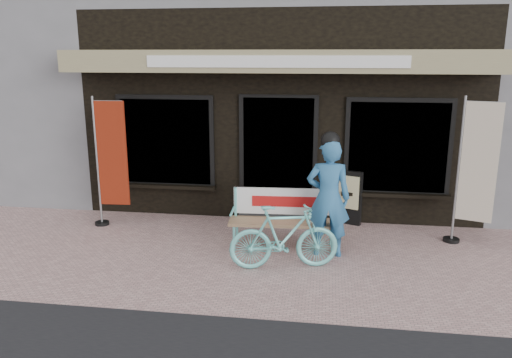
% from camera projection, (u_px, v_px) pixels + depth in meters
% --- Properties ---
extents(ground, '(70.00, 70.00, 0.00)m').
position_uv_depth(ground, '(263.00, 264.00, 6.99)').
color(ground, '#CA9F9A').
rests_on(ground, ground).
extents(storefront, '(7.00, 6.77, 6.00)m').
position_uv_depth(storefront, '(292.00, 48.00, 11.03)').
color(storefront, black).
rests_on(storefront, ground).
extents(bench, '(1.66, 0.51, 0.89)m').
position_uv_depth(bench, '(284.00, 214.00, 7.53)').
color(bench, '#69CEC9').
rests_on(bench, ground).
extents(person, '(0.63, 0.42, 1.82)m').
position_uv_depth(person, '(328.00, 196.00, 7.12)').
color(person, teal).
rests_on(person, ground).
extents(bicycle, '(1.55, 0.76, 0.90)m').
position_uv_depth(bicycle, '(284.00, 237.00, 6.76)').
color(bicycle, '#69CEC9').
rests_on(bicycle, ground).
extents(nobori_red, '(0.65, 0.25, 2.20)m').
position_uv_depth(nobori_red, '(110.00, 160.00, 8.32)').
color(nobori_red, gray).
rests_on(nobori_red, ground).
extents(nobori_cream, '(0.67, 0.35, 2.27)m').
position_uv_depth(nobori_cream, '(475.00, 170.00, 7.45)').
color(nobori_cream, gray).
rests_on(nobori_cream, ground).
extents(menu_stand, '(0.47, 0.26, 0.94)m').
position_uv_depth(menu_stand, '(348.00, 197.00, 8.55)').
color(menu_stand, black).
rests_on(menu_stand, ground).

